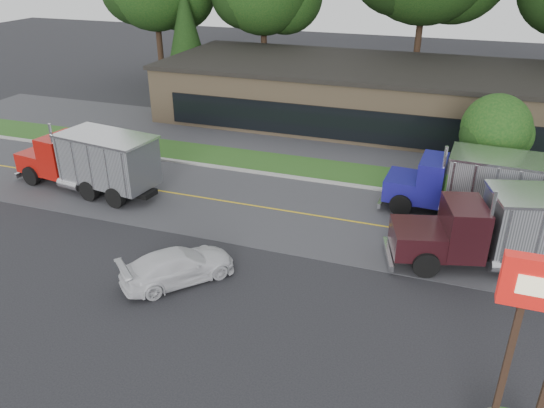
% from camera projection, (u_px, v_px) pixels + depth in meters
% --- Properties ---
extents(ground, '(140.00, 140.00, 0.00)m').
position_uv_depth(ground, '(199.00, 313.00, 19.64)').
color(ground, '#2B2B2F').
rests_on(ground, ground).
extents(road, '(60.00, 8.00, 0.02)m').
position_uv_depth(road, '(278.00, 210.00, 27.25)').
color(road, '#515155').
rests_on(road, ground).
extents(center_line, '(60.00, 0.12, 0.01)m').
position_uv_depth(center_line, '(278.00, 210.00, 27.25)').
color(center_line, gold).
rests_on(center_line, ground).
extents(curb, '(60.00, 0.30, 0.12)m').
position_uv_depth(curb, '(301.00, 179.00, 30.81)').
color(curb, '#9E9E99').
rests_on(curb, ground).
extents(grass_verge, '(60.00, 3.40, 0.03)m').
position_uv_depth(grass_verge, '(310.00, 168.00, 32.33)').
color(grass_verge, '#2A5A1F').
rests_on(grass_verge, ground).
extents(far_parking, '(60.00, 7.00, 0.02)m').
position_uv_depth(far_parking, '(330.00, 142.00, 36.57)').
color(far_parking, '#515155').
rests_on(far_parking, ground).
extents(strip_mall, '(32.00, 12.00, 4.00)m').
position_uv_depth(strip_mall, '(376.00, 95.00, 40.17)').
color(strip_mall, '#8A7254').
rests_on(strip_mall, ground).
extents(bilo_sign, '(2.20, 1.90, 5.95)m').
position_uv_depth(bilo_sign, '(522.00, 392.00, 13.48)').
color(bilo_sign, '#6B6054').
rests_on(bilo_sign, ground).
extents(evergreen_left, '(4.19, 4.19, 9.52)m').
position_uv_depth(evergreen_left, '(186.00, 32.00, 47.54)').
color(evergreen_left, '#382619').
rests_on(evergreen_left, ground).
extents(tree_verge, '(3.81, 3.58, 5.43)m').
position_uv_depth(tree_verge, '(496.00, 131.00, 27.84)').
color(tree_verge, '#382619').
rests_on(tree_verge, ground).
extents(dump_truck_red, '(8.98, 3.76, 3.36)m').
position_uv_depth(dump_truck_red, '(92.00, 160.00, 28.67)').
color(dump_truck_red, black).
rests_on(dump_truck_red, ground).
extents(dump_truck_blue, '(7.50, 3.02, 3.36)m').
position_uv_depth(dump_truck_blue, '(472.00, 183.00, 25.83)').
color(dump_truck_blue, black).
rests_on(dump_truck_blue, ground).
extents(dump_truck_maroon, '(9.63, 4.80, 3.36)m').
position_uv_depth(dump_truck_maroon, '(523.00, 228.00, 21.74)').
color(dump_truck_maroon, black).
rests_on(dump_truck_maroon, ground).
extents(rally_car, '(4.43, 4.73, 1.34)m').
position_uv_depth(rally_car, '(178.00, 266.00, 21.27)').
color(rally_car, silver).
rests_on(rally_car, ground).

